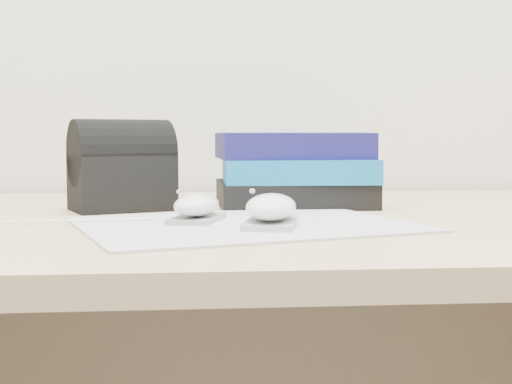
{
  "coord_description": "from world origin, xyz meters",
  "views": [
    {
      "loc": [
        -0.14,
        0.62,
        0.84
      ],
      "look_at": [
        -0.06,
        1.48,
        0.77
      ],
      "focal_mm": 50.0,
      "sensor_mm": 36.0,
      "label": 1
    }
  ],
  "objects": [
    {
      "name": "book_stack",
      "position": [
        0.02,
        1.7,
        0.79
      ],
      "size": [
        0.24,
        0.19,
        0.11
      ],
      "color": "black",
      "rests_on": "desk"
    },
    {
      "name": "mouse_front",
      "position": [
        -0.05,
        1.44,
        0.75
      ],
      "size": [
        0.08,
        0.12,
        0.04
      ],
      "color": "#A3A3A5",
      "rests_on": "mousepad"
    },
    {
      "name": "pouch",
      "position": [
        -0.24,
        1.66,
        0.79
      ],
      "size": [
        0.16,
        0.14,
        0.13
      ],
      "color": "black",
      "rests_on": "desk"
    },
    {
      "name": "mouse_rear",
      "position": [
        -0.13,
        1.49,
        0.75
      ],
      "size": [
        0.08,
        0.1,
        0.04
      ],
      "color": "#979799",
      "rests_on": "mousepad"
    },
    {
      "name": "usb_cable",
      "position": [
        -0.29,
        1.5,
        0.73
      ],
      "size": [
        0.2,
        0.02,
        0.0
      ],
      "primitive_type": "cylinder",
      "rotation": [
        0.0,
        1.57,
        0.1
      ],
      "color": "white",
      "rests_on": "mousepad"
    },
    {
      "name": "desk",
      "position": [
        0.0,
        1.64,
        0.5
      ],
      "size": [
        1.6,
        0.8,
        0.73
      ],
      "color": "tan",
      "rests_on": "ground"
    },
    {
      "name": "mousepad",
      "position": [
        -0.08,
        1.47,
        0.73
      ],
      "size": [
        0.46,
        0.4,
        0.0
      ],
      "primitive_type": "cube",
      "rotation": [
        0.0,
        0.0,
        0.31
      ],
      "color": "#95959D",
      "rests_on": "desk"
    }
  ]
}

